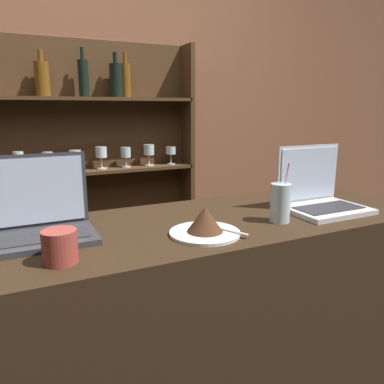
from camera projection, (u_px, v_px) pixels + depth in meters
The scene contains 8 objects.
bar_counter at pixel (160, 354), 1.34m from camera, with size 2.00×0.58×0.95m.
back_wall at pixel (81, 106), 2.32m from camera, with size 7.00×0.06×2.70m.
back_shelf at pixel (89, 175), 2.35m from camera, with size 1.37×0.18×1.74m.
laptop_near at pixel (37, 220), 1.12m from camera, with size 0.32×0.21×0.25m.
laptop_far at pixel (319, 196), 1.44m from camera, with size 0.30×0.22×0.24m.
cake_plate at pixel (205, 224), 1.16m from camera, with size 0.22×0.22×0.09m.
water_glass at pixel (280, 203), 1.29m from camera, with size 0.07×0.07×0.20m.
coffee_cup at pixel (60, 247), 0.95m from camera, with size 0.09×0.09×0.09m.
Camera 1 is at (-0.41, -0.83, 1.34)m, focal length 35.00 mm.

